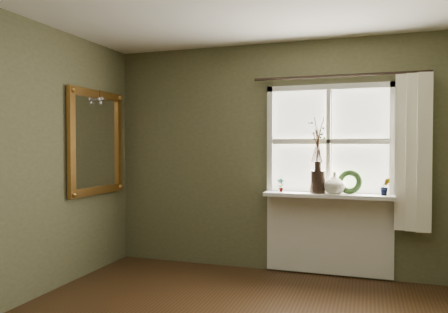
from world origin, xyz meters
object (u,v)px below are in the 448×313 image
dark_jug (318,182)px  cream_vase (335,183)px  wreath (350,185)px  gilt_mirror (97,142)px

dark_jug → cream_vase: (0.18, 0.00, -0.01)m
dark_jug → wreath: (0.33, 0.04, -0.02)m
dark_jug → cream_vase: dark_jug is taller
wreath → dark_jug: bearing=-164.1°
dark_jug → wreath: bearing=6.9°
wreath → gilt_mirror: bearing=-159.1°
cream_vase → wreath: bearing=14.7°
gilt_mirror → dark_jug: bearing=12.6°
cream_vase → gilt_mirror: size_ratio=0.20×
dark_jug → gilt_mirror: gilt_mirror is taller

